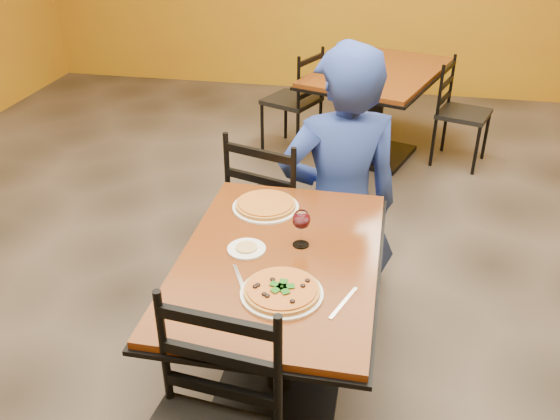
% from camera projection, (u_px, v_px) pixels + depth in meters
% --- Properties ---
extents(floor, '(7.00, 8.00, 0.01)m').
position_uv_depth(floor, '(297.00, 320.00, 3.21)').
color(floor, black).
rests_on(floor, ground).
extents(table_main, '(0.83, 1.23, 0.75)m').
position_uv_depth(table_main, '(279.00, 294.00, 2.51)').
color(table_main, '#6A2D10').
rests_on(table_main, floor).
extents(table_second, '(1.27, 1.55, 0.75)m').
position_uv_depth(table_second, '(377.00, 92.00, 4.81)').
color(table_second, '#6A2D10').
rests_on(table_second, floor).
extents(chair_main_far, '(0.55, 0.55, 0.96)m').
position_uv_depth(chair_main_far, '(278.00, 208.00, 3.31)').
color(chair_main_far, black).
rests_on(chair_main_far, floor).
extents(chair_second_left, '(0.53, 0.53, 0.89)m').
position_uv_depth(chair_second_left, '(292.00, 101.00, 4.98)').
color(chair_second_left, black).
rests_on(chair_second_left, floor).
extents(chair_second_right, '(0.48, 0.48, 0.84)m').
position_uv_depth(chair_second_right, '(464.00, 114.00, 4.76)').
color(chair_second_right, black).
rests_on(chair_second_right, floor).
extents(diner, '(0.80, 0.66, 1.43)m').
position_uv_depth(diner, '(341.00, 174.00, 3.16)').
color(diner, navy).
rests_on(diner, floor).
extents(plate_main, '(0.31, 0.31, 0.01)m').
position_uv_depth(plate_main, '(282.00, 293.00, 2.19)').
color(plate_main, white).
rests_on(plate_main, table_main).
extents(pizza_main, '(0.28, 0.28, 0.02)m').
position_uv_depth(pizza_main, '(282.00, 290.00, 2.18)').
color(pizza_main, maroon).
rests_on(pizza_main, plate_main).
extents(plate_far, '(0.31, 0.31, 0.01)m').
position_uv_depth(plate_far, '(266.00, 207.00, 2.75)').
color(plate_far, white).
rests_on(plate_far, table_main).
extents(pizza_far, '(0.28, 0.28, 0.02)m').
position_uv_depth(pizza_far, '(266.00, 204.00, 2.75)').
color(pizza_far, orange).
rests_on(pizza_far, plate_far).
extents(side_plate, '(0.16, 0.16, 0.01)m').
position_uv_depth(side_plate, '(247.00, 249.00, 2.45)').
color(side_plate, white).
rests_on(side_plate, table_main).
extents(dip, '(0.09, 0.09, 0.01)m').
position_uv_depth(dip, '(246.00, 247.00, 2.44)').
color(dip, tan).
rests_on(dip, side_plate).
extents(wine_glass, '(0.08, 0.08, 0.18)m').
position_uv_depth(wine_glass, '(301.00, 227.00, 2.44)').
color(wine_glass, white).
rests_on(wine_glass, table_main).
extents(fork, '(0.10, 0.18, 0.00)m').
position_uv_depth(fork, '(240.00, 279.00, 2.27)').
color(fork, silver).
rests_on(fork, table_main).
extents(knife, '(0.09, 0.20, 0.00)m').
position_uv_depth(knife, '(344.00, 303.00, 2.14)').
color(knife, silver).
rests_on(knife, table_main).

